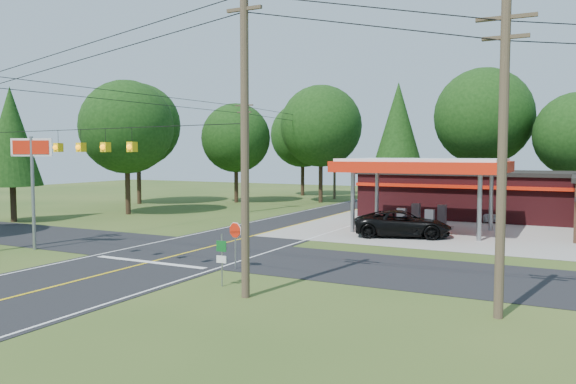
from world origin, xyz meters
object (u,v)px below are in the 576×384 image
at_px(gas_canopy, 423,168).
at_px(octagonal_stop_sign, 235,234).
at_px(sedan_car, 487,213).
at_px(big_stop_sign, 32,167).
at_px(suv_car, 403,224).

xyz_separation_m(gas_canopy, octagonal_stop_sign, (-4.50, -16.01, -2.67)).
relative_size(sedan_car, big_stop_sign, 0.62).
height_order(suv_car, sedan_car, suv_car).
distance_m(gas_canopy, suv_car, 4.60).
relative_size(big_stop_sign, octagonal_stop_sign, 2.84).
relative_size(sedan_car, octagonal_stop_sign, 1.76).
distance_m(big_stop_sign, octagonal_stop_sign, 12.85).
height_order(suv_car, octagonal_stop_sign, octagonal_stop_sign).
relative_size(suv_car, octagonal_stop_sign, 2.74).
height_order(big_stop_sign, octagonal_stop_sign, big_stop_sign).
distance_m(gas_canopy, sedan_car, 9.28).
xyz_separation_m(suv_car, sedan_car, (3.50, 11.00, -0.17)).
distance_m(sedan_car, big_stop_sign, 31.99).
bearing_deg(gas_canopy, sedan_car, 69.44).
bearing_deg(big_stop_sign, sedan_car, 50.97).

